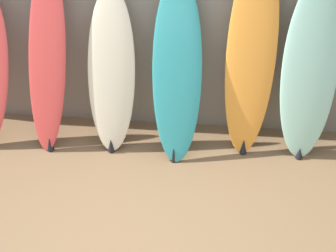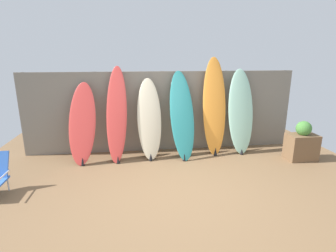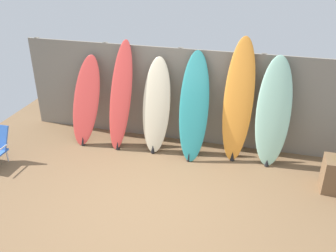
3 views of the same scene
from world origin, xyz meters
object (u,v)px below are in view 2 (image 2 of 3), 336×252
object	(u,v)px
surfboard_cream_2	(149,119)
surfboard_red_0	(82,124)
planter_box	(302,143)
surfboard_teal_3	(182,116)
surfboard_red_1	(117,115)
surfboard_orange_4	(214,107)
surfboard_seafoam_5	(241,112)

from	to	relation	value
surfboard_cream_2	surfboard_red_0	bearing A→B (deg)	-178.10
planter_box	surfboard_teal_3	bearing A→B (deg)	167.55
surfboard_red_1	surfboard_cream_2	size ratio (longest dim) A/B	1.15
surfboard_orange_4	surfboard_red_0	bearing A→B (deg)	-177.25
surfboard_teal_3	surfboard_orange_4	world-z (taller)	surfboard_orange_4
surfboard_red_1	surfboard_teal_3	xyz separation A→B (m)	(1.36, -0.02, -0.05)
surfboard_red_0	surfboard_cream_2	size ratio (longest dim) A/B	0.96
surfboard_red_1	surfboard_seafoam_5	xyz separation A→B (m)	(2.70, 0.06, -0.02)
surfboard_cream_2	surfboard_seafoam_5	size ratio (longest dim) A/B	0.90
surfboard_cream_2	surfboard_teal_3	distance (m)	0.70
surfboard_orange_4	planter_box	world-z (taller)	surfboard_orange_4
surfboard_red_0	surfboard_seafoam_5	bearing A→B (deg)	1.48
surfboard_teal_3	surfboard_seafoam_5	distance (m)	1.34
surfboard_red_0	planter_box	xyz separation A→B (m)	(4.52, -0.53, -0.44)
surfboard_cream_2	surfboard_seafoam_5	distance (m)	2.03
surfboard_teal_3	surfboard_orange_4	bearing A→B (deg)	9.64
surfboard_red_0	surfboard_cream_2	distance (m)	1.36
surfboard_red_0	surfboard_red_1	distance (m)	0.71
surfboard_orange_4	surfboard_seafoam_5	distance (m)	0.61
surfboard_red_1	surfboard_seafoam_5	bearing A→B (deg)	1.35
surfboard_cream_2	surfboard_orange_4	xyz separation A→B (m)	(1.43, 0.09, 0.21)
surfboard_red_1	planter_box	xyz separation A→B (m)	(3.82, -0.56, -0.60)
surfboard_red_0	planter_box	bearing A→B (deg)	-6.74
surfboard_cream_2	surfboard_teal_3	world-z (taller)	surfboard_teal_3
surfboard_red_0	surfboard_teal_3	world-z (taller)	surfboard_teal_3
planter_box	surfboard_red_1	bearing A→B (deg)	171.69
surfboard_orange_4	surfboard_seafoam_5	size ratio (longest dim) A/B	1.13
surfboard_red_0	surfboard_orange_4	world-z (taller)	surfboard_orange_4
surfboard_red_1	surfboard_cream_2	world-z (taller)	surfboard_red_1
surfboard_cream_2	surfboard_seafoam_5	xyz separation A→B (m)	(2.03, 0.04, 0.09)
surfboard_seafoam_5	planter_box	size ratio (longest dim) A/B	2.25
planter_box	surfboard_cream_2	bearing A→B (deg)	169.59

